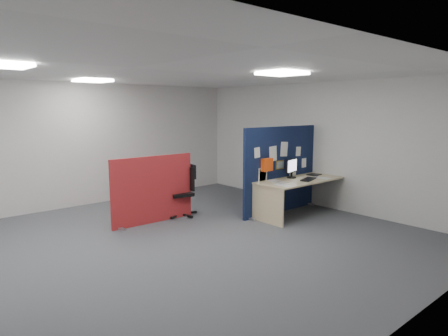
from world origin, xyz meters
TOP-DOWN VIEW (x-y plane):
  - floor at (0.00, 0.00)m, footprint 9.00×9.00m
  - ceiling at (0.00, 0.00)m, footprint 9.00×7.00m
  - wall_back at (0.00, 3.50)m, footprint 9.00×0.02m
  - wall_front at (0.00, -3.50)m, footprint 9.00×0.02m
  - wall_right at (4.50, 0.00)m, footprint 0.02×7.00m
  - ceiling_lights at (0.33, 0.67)m, footprint 4.10×4.10m
  - navy_divider at (3.46, 0.23)m, footprint 2.15×0.30m
  - main_desk at (3.58, -0.12)m, footprint 1.99×0.88m
  - monitor_main at (3.57, 0.04)m, footprint 0.44×0.19m
  - keyboard at (3.63, -0.34)m, footprint 0.48×0.31m
  - mouse at (3.91, -0.29)m, footprint 0.11×0.08m
  - paper_tray at (4.21, -0.05)m, footprint 0.31×0.25m
  - red_divider at (1.05, 1.28)m, footprint 1.69×0.30m
  - office_chair at (1.80, 1.31)m, footprint 0.67×0.66m
  - desk_papers at (3.22, -0.24)m, footprint 1.43×0.73m

SIDE VIEW (x-z plane):
  - floor at x=0.00m, z-range 0.00..0.00m
  - main_desk at x=3.58m, z-range 0.20..0.93m
  - office_chair at x=1.80m, z-range 0.07..1.08m
  - red_divider at x=1.05m, z-range -0.01..1.25m
  - desk_papers at x=3.22m, z-range 0.73..0.73m
  - paper_tray at x=4.21m, z-range 0.73..0.74m
  - keyboard at x=3.63m, z-range 0.73..0.75m
  - mouse at x=3.91m, z-range 0.73..0.76m
  - navy_divider at x=3.46m, z-range 0.00..1.77m
  - monitor_main at x=3.57m, z-range 0.75..1.15m
  - wall_back at x=0.00m, z-range 0.00..2.70m
  - wall_front at x=0.00m, z-range 0.00..2.70m
  - wall_right at x=4.50m, z-range 0.00..2.70m
  - ceiling_lights at x=0.33m, z-range 2.65..2.69m
  - ceiling at x=0.00m, z-range 2.69..2.71m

